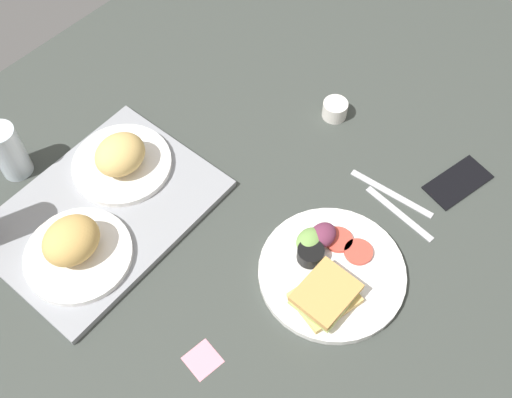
{
  "coord_description": "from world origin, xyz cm",
  "views": [
    {
      "loc": [
        -47.45,
        -40.81,
        106.01
      ],
      "look_at": [
        2.0,
        3.0,
        4.0
      ],
      "focal_mm": 42.7,
      "sensor_mm": 36.0,
      "label": 1
    }
  ],
  "objects_px": {
    "bread_plate_near": "(74,247)",
    "espresso_cup": "(335,109)",
    "serving_tray": "(103,211)",
    "sticky_note": "(203,360)",
    "cell_phone": "(458,182)",
    "bread_plate_far": "(121,159)",
    "plate_with_salad": "(328,271)",
    "drinking_glass": "(8,151)",
    "knife": "(391,193)",
    "fork": "(399,213)"
  },
  "relations": [
    {
      "from": "serving_tray",
      "to": "cell_phone",
      "type": "bearing_deg",
      "value": -42.57
    },
    {
      "from": "plate_with_salad",
      "to": "fork",
      "type": "xyz_separation_m",
      "value": [
        0.21,
        -0.02,
        -0.01
      ]
    },
    {
      "from": "bread_plate_near",
      "to": "espresso_cup",
      "type": "distance_m",
      "value": 0.64
    },
    {
      "from": "sticky_note",
      "to": "espresso_cup",
      "type": "bearing_deg",
      "value": 15.9
    },
    {
      "from": "bread_plate_near",
      "to": "serving_tray",
      "type": "bearing_deg",
      "value": 24.9
    },
    {
      "from": "espresso_cup",
      "to": "sticky_note",
      "type": "xyz_separation_m",
      "value": [
        -0.61,
        -0.17,
        -0.02
      ]
    },
    {
      "from": "espresso_cup",
      "to": "fork",
      "type": "height_order",
      "value": "espresso_cup"
    },
    {
      "from": "serving_tray",
      "to": "fork",
      "type": "bearing_deg",
      "value": -48.55
    },
    {
      "from": "fork",
      "to": "cell_phone",
      "type": "height_order",
      "value": "cell_phone"
    },
    {
      "from": "knife",
      "to": "cell_phone",
      "type": "distance_m",
      "value": 0.15
    },
    {
      "from": "fork",
      "to": "cell_phone",
      "type": "xyz_separation_m",
      "value": [
        0.15,
        -0.05,
        0.0
      ]
    },
    {
      "from": "drinking_glass",
      "to": "fork",
      "type": "relative_size",
      "value": 0.76
    },
    {
      "from": "espresso_cup",
      "to": "cell_phone",
      "type": "xyz_separation_m",
      "value": [
        0.03,
        -0.31,
        -0.02
      ]
    },
    {
      "from": "plate_with_salad",
      "to": "bread_plate_near",
      "type": "bearing_deg",
      "value": 127.29
    },
    {
      "from": "knife",
      "to": "drinking_glass",
      "type": "bearing_deg",
      "value": 31.4
    },
    {
      "from": "espresso_cup",
      "to": "bread_plate_near",
      "type": "bearing_deg",
      "value": 166.7
    },
    {
      "from": "bread_plate_near",
      "to": "espresso_cup",
      "type": "height_order",
      "value": "bread_plate_near"
    },
    {
      "from": "bread_plate_far",
      "to": "cell_phone",
      "type": "relative_size",
      "value": 1.45
    },
    {
      "from": "espresso_cup",
      "to": "cell_phone",
      "type": "bearing_deg",
      "value": -85.38
    },
    {
      "from": "bread_plate_far",
      "to": "espresso_cup",
      "type": "height_order",
      "value": "bread_plate_far"
    },
    {
      "from": "sticky_note",
      "to": "drinking_glass",
      "type": "bearing_deg",
      "value": 86.5
    },
    {
      "from": "serving_tray",
      "to": "sticky_note",
      "type": "relative_size",
      "value": 8.04
    },
    {
      "from": "cell_phone",
      "to": "bread_plate_far",
      "type": "bearing_deg",
      "value": 141.89
    },
    {
      "from": "espresso_cup",
      "to": "bread_plate_far",
      "type": "bearing_deg",
      "value": 150.71
    },
    {
      "from": "plate_with_salad",
      "to": "drinking_glass",
      "type": "xyz_separation_m",
      "value": [
        -0.24,
        0.65,
        0.05
      ]
    },
    {
      "from": "drinking_glass",
      "to": "cell_phone",
      "type": "height_order",
      "value": "drinking_glass"
    },
    {
      "from": "drinking_glass",
      "to": "cell_phone",
      "type": "xyz_separation_m",
      "value": [
        0.6,
        -0.72,
        -0.06
      ]
    },
    {
      "from": "fork",
      "to": "bread_plate_far",
      "type": "bearing_deg",
      "value": 37.18
    },
    {
      "from": "plate_with_salad",
      "to": "drinking_glass",
      "type": "distance_m",
      "value": 0.7
    },
    {
      "from": "bread_plate_far",
      "to": "fork",
      "type": "bearing_deg",
      "value": -58.82
    },
    {
      "from": "bread_plate_far",
      "to": "cell_phone",
      "type": "height_order",
      "value": "bread_plate_far"
    },
    {
      "from": "bread_plate_far",
      "to": "espresso_cup",
      "type": "distance_m",
      "value": 0.49
    },
    {
      "from": "fork",
      "to": "cell_phone",
      "type": "bearing_deg",
      "value": -102.55
    },
    {
      "from": "serving_tray",
      "to": "plate_with_salad",
      "type": "height_order",
      "value": "plate_with_salad"
    },
    {
      "from": "sticky_note",
      "to": "knife",
      "type": "bearing_deg",
      "value": -5.37
    },
    {
      "from": "bread_plate_near",
      "to": "espresso_cup",
      "type": "relative_size",
      "value": 3.71
    },
    {
      "from": "cell_phone",
      "to": "bread_plate_near",
      "type": "bearing_deg",
      "value": 157.29
    },
    {
      "from": "serving_tray",
      "to": "plate_with_salad",
      "type": "relative_size",
      "value": 1.59
    },
    {
      "from": "bread_plate_near",
      "to": "knife",
      "type": "distance_m",
      "value": 0.65
    },
    {
      "from": "bread_plate_far",
      "to": "sticky_note",
      "type": "distance_m",
      "value": 0.45
    },
    {
      "from": "fork",
      "to": "sticky_note",
      "type": "height_order",
      "value": "fork"
    },
    {
      "from": "plate_with_salad",
      "to": "espresso_cup",
      "type": "height_order",
      "value": "plate_with_salad"
    },
    {
      "from": "bread_plate_near",
      "to": "sticky_note",
      "type": "relative_size",
      "value": 3.71
    },
    {
      "from": "bread_plate_near",
      "to": "espresso_cup",
      "type": "bearing_deg",
      "value": -13.3
    },
    {
      "from": "serving_tray",
      "to": "bread_plate_near",
      "type": "distance_m",
      "value": 0.12
    },
    {
      "from": "knife",
      "to": "plate_with_salad",
      "type": "bearing_deg",
      "value": 88.18
    },
    {
      "from": "bread_plate_near",
      "to": "bread_plate_far",
      "type": "height_order",
      "value": "bread_plate_near"
    },
    {
      "from": "plate_with_salad",
      "to": "sticky_note",
      "type": "bearing_deg",
      "value": 166.99
    },
    {
      "from": "bread_plate_near",
      "to": "plate_with_salad",
      "type": "distance_m",
      "value": 0.48
    },
    {
      "from": "fork",
      "to": "knife",
      "type": "xyz_separation_m",
      "value": [
        0.03,
        0.04,
        0.0
      ]
    }
  ]
}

